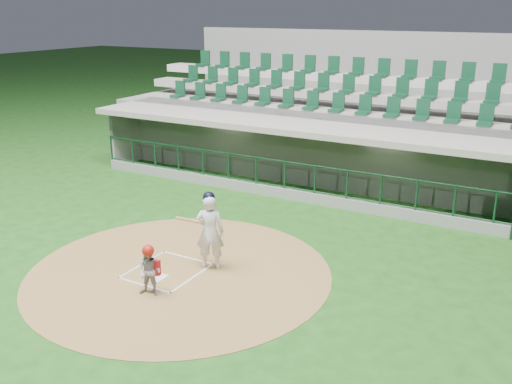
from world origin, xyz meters
TOP-DOWN VIEW (x-y plane):
  - ground at (0.00, 0.00)m, footprint 120.00×120.00m
  - dirt_circle at (0.30, -0.20)m, footprint 7.20×7.20m
  - home_plate at (0.00, -0.70)m, footprint 0.43×0.43m
  - batter_box_chalk at (0.00, -0.30)m, footprint 1.55×1.80m
  - dugout_structure at (0.21, 7.82)m, footprint 16.40×3.70m
  - seating_deck at (0.00, 10.91)m, footprint 17.00×6.72m
  - batter at (0.81, 0.36)m, footprint 0.94×0.99m
  - catcher at (0.42, -1.40)m, footprint 0.61×0.52m

SIDE VIEW (x-z plane):
  - ground at x=0.00m, z-range 0.00..0.00m
  - dirt_circle at x=0.30m, z-range 0.00..0.01m
  - batter_box_chalk at x=0.00m, z-range 0.01..0.02m
  - home_plate at x=0.00m, z-range 0.01..0.03m
  - catcher at x=0.42m, z-range 0.01..1.18m
  - dugout_structure at x=0.21m, z-range -0.54..2.46m
  - batter at x=0.81m, z-range 0.01..1.94m
  - seating_deck at x=0.00m, z-range -1.15..4.00m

